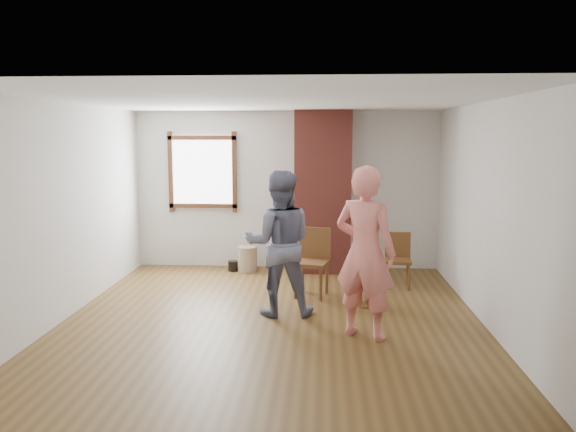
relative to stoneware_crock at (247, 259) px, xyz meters
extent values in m
plane|color=brown|center=(0.62, -2.40, -0.20)|extent=(5.50, 5.50, 0.00)
cube|color=silver|center=(0.62, 0.35, 1.10)|extent=(5.00, 0.04, 2.60)
cube|color=silver|center=(-1.88, -2.40, 1.10)|extent=(0.04, 5.50, 2.60)
cube|color=silver|center=(3.12, -2.40, 1.10)|extent=(0.04, 5.50, 2.60)
cube|color=white|center=(0.62, -2.40, 2.40)|extent=(5.00, 5.50, 0.04)
cube|color=#562F18|center=(-0.78, 0.31, 1.40)|extent=(1.14, 0.06, 1.34)
cube|color=white|center=(-0.78, 0.33, 1.40)|extent=(1.00, 0.02, 1.20)
cube|color=#973F35|center=(1.22, 0.10, 1.10)|extent=(0.90, 0.50, 2.60)
cylinder|color=tan|center=(0.00, 0.00, 0.00)|extent=(0.42, 0.42, 0.41)
cylinder|color=black|center=(-0.24, 0.00, -0.12)|extent=(0.19, 0.19, 0.17)
cube|color=brown|center=(1.07, -1.39, 0.26)|extent=(0.53, 0.53, 0.05)
cylinder|color=brown|center=(0.86, -1.52, 0.03)|extent=(0.04, 0.04, 0.47)
cylinder|color=brown|center=(1.20, -1.61, 0.03)|extent=(0.04, 0.04, 0.47)
cylinder|color=brown|center=(0.94, -1.18, 0.03)|extent=(0.04, 0.04, 0.47)
cylinder|color=brown|center=(1.29, -1.26, 0.03)|extent=(0.04, 0.04, 0.47)
cube|color=brown|center=(1.12, -1.20, 0.50)|extent=(0.43, 0.14, 0.47)
cube|color=brown|center=(2.32, -0.85, 0.19)|extent=(0.40, 0.40, 0.04)
cylinder|color=brown|center=(2.16, -0.99, -0.01)|extent=(0.04, 0.04, 0.40)
cylinder|color=brown|center=(2.46, -1.01, -0.01)|extent=(0.04, 0.04, 0.40)
cylinder|color=brown|center=(2.19, -0.69, -0.01)|extent=(0.04, 0.04, 0.40)
cylinder|color=brown|center=(2.48, -0.72, -0.01)|extent=(0.04, 0.04, 0.40)
cube|color=brown|center=(2.34, -0.69, 0.39)|extent=(0.37, 0.06, 0.40)
cylinder|color=brown|center=(1.81, -1.80, 0.38)|extent=(0.40, 0.40, 0.04)
cylinder|color=brown|center=(1.81, -1.80, 0.09)|extent=(0.06, 0.06, 0.54)
cylinder|color=brown|center=(1.81, -1.80, -0.19)|extent=(0.28, 0.28, 0.03)
cylinder|color=white|center=(1.81, -1.80, 0.40)|extent=(0.18, 0.18, 0.01)
cube|color=white|center=(1.82, -1.80, 0.43)|extent=(0.08, 0.07, 0.06)
imported|color=#151A3C|center=(0.69, -2.18, 0.69)|extent=(0.93, 0.76, 1.79)
imported|color=#F7857B|center=(1.68, -2.92, 0.74)|extent=(0.82, 0.73, 1.90)
camera|label=1|loc=(1.21, -8.91, 2.00)|focal=35.00mm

